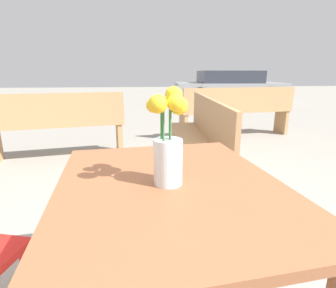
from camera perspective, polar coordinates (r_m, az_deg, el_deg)
The scene contains 6 objects.
table_front at distance 0.99m, azimuth 0.37°, elevation -13.46°, with size 0.88×1.03×0.71m.
flower_vase at distance 0.89m, azimuth 0.10°, elevation -0.62°, with size 0.14×0.15×0.33m.
bench_near at distance 2.60m, azimuth 6.95°, elevation 1.47°, with size 0.47×1.82×0.85m.
bench_middle at distance 4.66m, azimuth 14.93°, elevation 7.28°, with size 2.03×0.61×0.85m.
bench_far at distance 3.57m, azimuth -22.79°, elevation 4.04°, with size 1.67×0.64×0.85m.
parked_car at distance 10.45m, azimuth 12.97°, elevation 12.02°, with size 4.07×2.16×1.15m.
Camera 1 is at (-0.10, -0.86, 1.09)m, focal length 28.00 mm.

